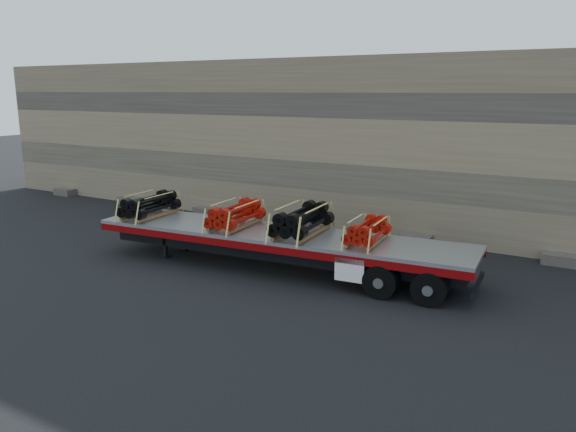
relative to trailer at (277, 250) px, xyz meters
The scene contains 7 objects.
ground 1.24m from the trailer, 31.47° to the left, with size 120.00×120.00×0.00m, color black.
rock_wall 7.68m from the trailer, 82.61° to the left, with size 44.00×3.00×7.00m, color #7A6B54.
trailer is the anchor object (origin of this frame).
bundle_front 5.19m from the trailer, behind, with size 1.11×2.21×0.78m, color black, non-canonical shape.
bundle_midfront 1.83m from the trailer, behind, with size 1.10×2.20×0.78m, color #A71308, non-canonical shape.
bundle_midrear 1.39m from the trailer, ahead, with size 1.23×2.45×0.87m, color black, non-canonical shape.
bundle_rear 3.18m from the trailer, ahead, with size 0.95×1.90×0.67m, color #A71308, non-canonical shape.
Camera 1 is at (8.30, -15.37, 5.69)m, focal length 35.00 mm.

